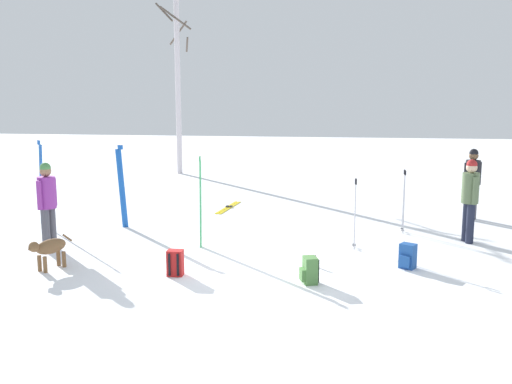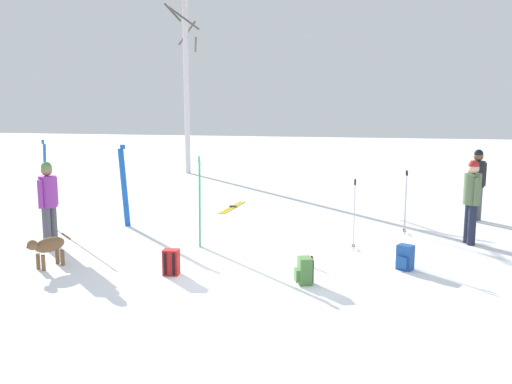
{
  "view_description": "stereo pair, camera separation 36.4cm",
  "coord_description": "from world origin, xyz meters",
  "px_view_note": "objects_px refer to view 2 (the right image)",
  "views": [
    {
      "loc": [
        1.34,
        -9.69,
        3.07
      ],
      "look_at": [
        -0.31,
        2.19,
        1.0
      ],
      "focal_mm": 41.08,
      "sensor_mm": 36.0,
      "label": 1
    },
    {
      "loc": [
        1.7,
        -9.63,
        3.07
      ],
      "look_at": [
        -0.31,
        2.19,
        1.0
      ],
      "focal_mm": 41.08,
      "sensor_mm": 36.0,
      "label": 2
    }
  ],
  "objects_px": {
    "ski_pair_planted_2": "(124,186)",
    "ski_pair_lying_0": "(232,207)",
    "person_2": "(48,199)",
    "backpack_1": "(405,258)",
    "person_1": "(477,180)",
    "dog": "(47,246)",
    "birch_tree_0": "(186,77)",
    "person_0": "(472,196)",
    "ski_pair_planted_1": "(200,202)",
    "backpack_0": "(171,262)",
    "water_bottle_0": "(312,262)",
    "ski_pair_planted_0": "(45,182)",
    "ski_poles_0": "(354,212)",
    "backpack_2": "(304,271)",
    "ski_poles_1": "(406,200)"
  },
  "relations": [
    {
      "from": "ski_pair_planted_2",
      "to": "ski_pair_lying_0",
      "type": "xyz_separation_m",
      "value": [
        1.97,
        2.54,
        -0.93
      ]
    },
    {
      "from": "person_2",
      "to": "backpack_1",
      "type": "height_order",
      "value": "person_2"
    },
    {
      "from": "person_1",
      "to": "dog",
      "type": "distance_m",
      "value": 9.71
    },
    {
      "from": "birch_tree_0",
      "to": "person_0",
      "type": "bearing_deg",
      "value": -46.69
    },
    {
      "from": "ski_pair_planted_1",
      "to": "backpack_0",
      "type": "height_order",
      "value": "ski_pair_planted_1"
    },
    {
      "from": "water_bottle_0",
      "to": "ski_pair_planted_0",
      "type": "bearing_deg",
      "value": 159.31
    },
    {
      "from": "backpack_1",
      "to": "birch_tree_0",
      "type": "bearing_deg",
      "value": 122.71
    },
    {
      "from": "ski_poles_0",
      "to": "ski_pair_planted_0",
      "type": "bearing_deg",
      "value": 171.43
    },
    {
      "from": "backpack_2",
      "to": "birch_tree_0",
      "type": "relative_size",
      "value": 0.06
    },
    {
      "from": "ski_pair_planted_2",
      "to": "ski_poles_0",
      "type": "xyz_separation_m",
      "value": [
        5.18,
        -1.13,
        -0.19
      ]
    },
    {
      "from": "backpack_2",
      "to": "birch_tree_0",
      "type": "bearing_deg",
      "value": 114.22
    },
    {
      "from": "ski_pair_planted_0",
      "to": "backpack_0",
      "type": "xyz_separation_m",
      "value": [
        4.06,
        -3.22,
        -0.77
      ]
    },
    {
      "from": "person_0",
      "to": "birch_tree_0",
      "type": "height_order",
      "value": "birch_tree_0"
    },
    {
      "from": "birch_tree_0",
      "to": "backpack_2",
      "type": "bearing_deg",
      "value": -65.78
    },
    {
      "from": "ski_pair_lying_0",
      "to": "birch_tree_0",
      "type": "height_order",
      "value": "birch_tree_0"
    },
    {
      "from": "backpack_1",
      "to": "dog",
      "type": "bearing_deg",
      "value": -171.3
    },
    {
      "from": "ski_pair_planted_0",
      "to": "water_bottle_0",
      "type": "distance_m",
      "value": 6.86
    },
    {
      "from": "ski_pair_planted_2",
      "to": "backpack_2",
      "type": "bearing_deg",
      "value": -37.55
    },
    {
      "from": "person_0",
      "to": "ski_pair_planted_0",
      "type": "xyz_separation_m",
      "value": [
        -9.41,
        0.25,
        -0.0
      ]
    },
    {
      "from": "person_0",
      "to": "backpack_0",
      "type": "bearing_deg",
      "value": -151.01
    },
    {
      "from": "ski_pair_lying_0",
      "to": "backpack_2",
      "type": "height_order",
      "value": "backpack_2"
    },
    {
      "from": "ski_pair_planted_1",
      "to": "backpack_2",
      "type": "bearing_deg",
      "value": -41.27
    },
    {
      "from": "dog",
      "to": "person_0",
      "type": "bearing_deg",
      "value": 21.29
    },
    {
      "from": "dog",
      "to": "ski_pair_planted_0",
      "type": "height_order",
      "value": "ski_pair_planted_0"
    },
    {
      "from": "birch_tree_0",
      "to": "backpack_0",
      "type": "bearing_deg",
      "value": -75.09
    },
    {
      "from": "dog",
      "to": "backpack_2",
      "type": "distance_m",
      "value": 4.52
    },
    {
      "from": "ski_pair_planted_1",
      "to": "ski_pair_lying_0",
      "type": "height_order",
      "value": "ski_pair_planted_1"
    },
    {
      "from": "ski_pair_planted_1",
      "to": "water_bottle_0",
      "type": "xyz_separation_m",
      "value": [
        2.31,
        -1.05,
        -0.81
      ]
    },
    {
      "from": "backpack_1",
      "to": "backpack_2",
      "type": "bearing_deg",
      "value": -147.47
    },
    {
      "from": "ski_pair_planted_0",
      "to": "ski_poles_1",
      "type": "xyz_separation_m",
      "value": [
        8.18,
        0.42,
        -0.24
      ]
    },
    {
      "from": "ski_pair_planted_1",
      "to": "backpack_1",
      "type": "height_order",
      "value": "ski_pair_planted_1"
    },
    {
      "from": "ski_pair_lying_0",
      "to": "ski_pair_planted_0",
      "type": "bearing_deg",
      "value": -146.1
    },
    {
      "from": "person_2",
      "to": "ski_pair_planted_0",
      "type": "height_order",
      "value": "ski_pair_planted_0"
    },
    {
      "from": "person_1",
      "to": "backpack_2",
      "type": "height_order",
      "value": "person_1"
    },
    {
      "from": "ski_pair_lying_0",
      "to": "ski_poles_1",
      "type": "bearing_deg",
      "value": -26.94
    },
    {
      "from": "ski_pair_planted_1",
      "to": "water_bottle_0",
      "type": "height_order",
      "value": "ski_pair_planted_1"
    },
    {
      "from": "person_2",
      "to": "ski_pair_planted_2",
      "type": "height_order",
      "value": "ski_pair_planted_2"
    },
    {
      "from": "ski_pair_lying_0",
      "to": "backpack_0",
      "type": "height_order",
      "value": "backpack_0"
    },
    {
      "from": "ski_pair_planted_1",
      "to": "ski_pair_planted_2",
      "type": "height_order",
      "value": "ski_pair_planted_2"
    },
    {
      "from": "ski_pair_planted_0",
      "to": "person_1",
      "type": "bearing_deg",
      "value": 11.55
    },
    {
      "from": "ski_poles_1",
      "to": "person_0",
      "type": "bearing_deg",
      "value": -28.57
    },
    {
      "from": "person_2",
      "to": "ski_pair_planted_0",
      "type": "relative_size",
      "value": 0.87
    },
    {
      "from": "ski_poles_0",
      "to": "person_2",
      "type": "bearing_deg",
      "value": -171.71
    },
    {
      "from": "dog",
      "to": "ski_pair_lying_0",
      "type": "distance_m",
      "value": 6.19
    },
    {
      "from": "backpack_2",
      "to": "water_bottle_0",
      "type": "xyz_separation_m",
      "value": [
        0.05,
        0.93,
        -0.12
      ]
    },
    {
      "from": "ski_pair_planted_0",
      "to": "ski_pair_lying_0",
      "type": "relative_size",
      "value": 1.15
    },
    {
      "from": "person_0",
      "to": "person_2",
      "type": "distance_m",
      "value": 8.44
    },
    {
      "from": "person_1",
      "to": "ski_poles_0",
      "type": "bearing_deg",
      "value": -132.68
    },
    {
      "from": "person_1",
      "to": "birch_tree_0",
      "type": "xyz_separation_m",
      "value": [
        -9.1,
        6.8,
        2.58
      ]
    },
    {
      "from": "person_0",
      "to": "birch_tree_0",
      "type": "xyz_separation_m",
      "value": [
        -8.57,
        9.09,
        2.58
      ]
    }
  ]
}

